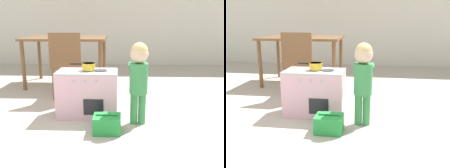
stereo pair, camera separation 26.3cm
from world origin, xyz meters
TOP-DOWN VIEW (x-y plane):
  - ground_plane at (0.00, 0.00)m, footprint 16.00×16.00m
  - wall_back at (0.00, 4.07)m, footprint 10.00×0.06m
  - play_kitchen at (0.20, 0.82)m, footprint 0.65×0.39m
  - toy_pot at (0.21, 0.82)m, footprint 0.27×0.14m
  - child_figure at (0.74, 0.60)m, footprint 0.21×0.33m
  - toy_basket at (0.44, 0.37)m, footprint 0.26×0.21m
  - dining_table at (-0.32, 2.17)m, footprint 1.27×0.88m
  - dining_chair_near at (-0.15, 1.43)m, footprint 0.40×0.40m

SIDE VIEW (x-z plane):
  - ground_plane at x=0.00m, z-range 0.00..0.00m
  - toy_basket at x=0.44m, z-range -0.01..0.17m
  - play_kitchen at x=0.20m, z-range 0.00..0.51m
  - dining_chair_near at x=-0.15m, z-range 0.04..0.91m
  - child_figure at x=0.74m, z-range 0.12..0.95m
  - toy_pot at x=0.21m, z-range 0.52..0.59m
  - dining_table at x=-0.32m, z-range 0.29..1.06m
  - wall_back at x=0.00m, z-range 0.00..2.60m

